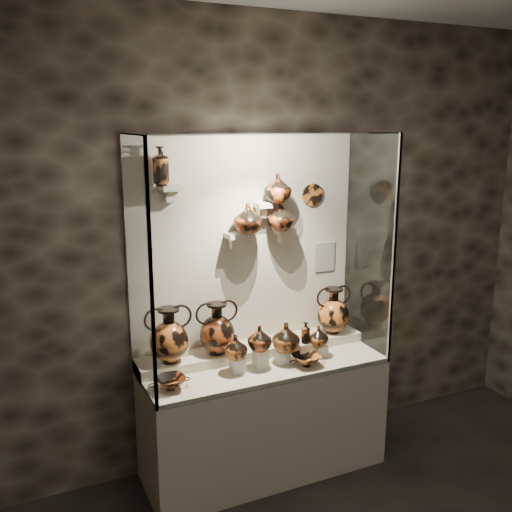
{
  "coord_description": "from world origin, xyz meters",
  "views": [
    {
      "loc": [
        -1.59,
        -1.14,
        2.47
      ],
      "look_at": [
        -0.05,
        2.2,
        1.6
      ],
      "focal_mm": 40.0,
      "sensor_mm": 36.0,
      "label": 1
    }
  ],
  "objects_px": {
    "jug_a": "(235,347)",
    "jug_c": "(286,337)",
    "ovoid_vase_a": "(248,218)",
    "lekythos_tall": "(161,164)",
    "kylix_left": "(170,382)",
    "kylix_right": "(306,359)",
    "amphora_right": "(333,310)",
    "lekythos_small": "(305,331)",
    "amphora_left": "(169,335)",
    "ovoid_vase_c": "(281,216)",
    "amphora_mid": "(217,328)",
    "jug_e": "(318,336)",
    "ovoid_vase_b": "(278,188)",
    "jug_b": "(259,338)"
  },
  "relations": [
    {
      "from": "kylix_right",
      "to": "lekythos_tall",
      "type": "distance_m",
      "value": 1.63
    },
    {
      "from": "ovoid_vase_c",
      "to": "jug_a",
      "type": "bearing_deg",
      "value": -138.42
    },
    {
      "from": "ovoid_vase_a",
      "to": "jug_e",
      "type": "bearing_deg",
      "value": -10.69
    },
    {
      "from": "lekythos_small",
      "to": "ovoid_vase_a",
      "type": "distance_m",
      "value": 0.89
    },
    {
      "from": "jug_a",
      "to": "lekythos_small",
      "type": "distance_m",
      "value": 0.53
    },
    {
      "from": "lekythos_small",
      "to": "kylix_right",
      "type": "relative_size",
      "value": 0.69
    },
    {
      "from": "amphora_right",
      "to": "lekythos_small",
      "type": "xyz_separation_m",
      "value": [
        -0.36,
        -0.21,
        -0.04
      ]
    },
    {
      "from": "lekythos_tall",
      "to": "ovoid_vase_c",
      "type": "xyz_separation_m",
      "value": [
        0.84,
        -0.02,
        -0.39
      ]
    },
    {
      "from": "ovoid_vase_b",
      "to": "ovoid_vase_c",
      "type": "height_order",
      "value": "ovoid_vase_b"
    },
    {
      "from": "jug_c",
      "to": "kylix_left",
      "type": "height_order",
      "value": "jug_c"
    },
    {
      "from": "jug_c",
      "to": "kylix_left",
      "type": "bearing_deg",
      "value": -156.26
    },
    {
      "from": "jug_a",
      "to": "kylix_right",
      "type": "relative_size",
      "value": 0.67
    },
    {
      "from": "kylix_right",
      "to": "lekythos_small",
      "type": "bearing_deg",
      "value": 52.89
    },
    {
      "from": "jug_e",
      "to": "kylix_right",
      "type": "height_order",
      "value": "jug_e"
    },
    {
      "from": "amphora_left",
      "to": "ovoid_vase_b",
      "type": "distance_m",
      "value": 1.24
    },
    {
      "from": "jug_a",
      "to": "jug_e",
      "type": "xyz_separation_m",
      "value": [
        0.64,
        0.0,
        -0.03
      ]
    },
    {
      "from": "amphora_mid",
      "to": "ovoid_vase_b",
      "type": "xyz_separation_m",
      "value": [
        0.48,
        0.05,
        0.93
      ]
    },
    {
      "from": "lekythos_tall",
      "to": "ovoid_vase_a",
      "type": "distance_m",
      "value": 0.7
    },
    {
      "from": "jug_a",
      "to": "jug_c",
      "type": "relative_size",
      "value": 0.82
    },
    {
      "from": "jug_b",
      "to": "ovoid_vase_c",
      "type": "bearing_deg",
      "value": 26.05
    },
    {
      "from": "jug_c",
      "to": "ovoid_vase_b",
      "type": "relative_size",
      "value": 1.01
    },
    {
      "from": "ovoid_vase_a",
      "to": "jug_a",
      "type": "bearing_deg",
      "value": -109.24
    },
    {
      "from": "jug_b",
      "to": "lekythos_small",
      "type": "bearing_deg",
      "value": -15.36
    },
    {
      "from": "jug_b",
      "to": "ovoid_vase_c",
      "type": "relative_size",
      "value": 0.87
    },
    {
      "from": "amphora_mid",
      "to": "amphora_right",
      "type": "relative_size",
      "value": 1.03
    },
    {
      "from": "amphora_mid",
      "to": "ovoid_vase_c",
      "type": "distance_m",
      "value": 0.9
    },
    {
      "from": "amphora_left",
      "to": "kylix_left",
      "type": "relative_size",
      "value": 1.53
    },
    {
      "from": "amphora_mid",
      "to": "jug_a",
      "type": "height_order",
      "value": "amphora_mid"
    },
    {
      "from": "jug_b",
      "to": "jug_e",
      "type": "relative_size",
      "value": 1.16
    },
    {
      "from": "lekythos_small",
      "to": "jug_a",
      "type": "bearing_deg",
      "value": -166.39
    },
    {
      "from": "amphora_left",
      "to": "jug_a",
      "type": "relative_size",
      "value": 2.27
    },
    {
      "from": "kylix_left",
      "to": "kylix_right",
      "type": "xyz_separation_m",
      "value": [
        0.95,
        -0.05,
        0.0
      ]
    },
    {
      "from": "lekythos_small",
      "to": "ovoid_vase_b",
      "type": "relative_size",
      "value": 0.86
    },
    {
      "from": "jug_b",
      "to": "ovoid_vase_c",
      "type": "distance_m",
      "value": 0.86
    },
    {
      "from": "kylix_right",
      "to": "ovoid_vase_c",
      "type": "xyz_separation_m",
      "value": [
        -0.02,
        0.36,
        0.94
      ]
    },
    {
      "from": "amphora_mid",
      "to": "ovoid_vase_b",
      "type": "bearing_deg",
      "value": 25.98
    },
    {
      "from": "amphora_left",
      "to": "jug_c",
      "type": "height_order",
      "value": "amphora_left"
    },
    {
      "from": "jug_e",
      "to": "kylix_left",
      "type": "height_order",
      "value": "jug_e"
    },
    {
      "from": "jug_b",
      "to": "kylix_right",
      "type": "relative_size",
      "value": 0.7
    },
    {
      "from": "amphora_right",
      "to": "kylix_left",
      "type": "height_order",
      "value": "amphora_right"
    },
    {
      "from": "amphora_left",
      "to": "jug_a",
      "type": "height_order",
      "value": "amphora_left"
    },
    {
      "from": "jug_a",
      "to": "kylix_left",
      "type": "height_order",
      "value": "jug_a"
    },
    {
      "from": "amphora_mid",
      "to": "jug_e",
      "type": "bearing_deg",
      "value": 3.16
    },
    {
      "from": "kylix_left",
      "to": "ovoid_vase_a",
      "type": "height_order",
      "value": "ovoid_vase_a"
    },
    {
      "from": "kylix_left",
      "to": "amphora_left",
      "type": "bearing_deg",
      "value": 78.95
    },
    {
      "from": "amphora_right",
      "to": "kylix_right",
      "type": "distance_m",
      "value": 0.55
    },
    {
      "from": "amphora_right",
      "to": "jug_a",
      "type": "relative_size",
      "value": 2.12
    },
    {
      "from": "jug_e",
      "to": "ovoid_vase_a",
      "type": "height_order",
      "value": "ovoid_vase_a"
    },
    {
      "from": "jug_b",
      "to": "jug_c",
      "type": "relative_size",
      "value": 0.85
    },
    {
      "from": "lekythos_small",
      "to": "lekythos_tall",
      "type": "xyz_separation_m",
      "value": [
        -0.91,
        0.28,
        1.17
      ]
    }
  ]
}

